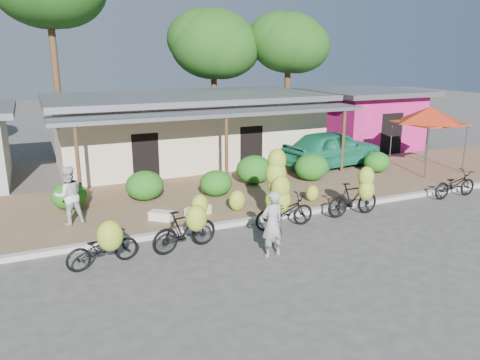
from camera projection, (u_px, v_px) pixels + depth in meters
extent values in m
plane|color=#43413E|center=(308.00, 240.00, 13.51)|extent=(100.00, 100.00, 0.00)
cube|color=olive|center=(238.00, 193.00, 17.90)|extent=(60.00, 6.00, 0.12)
cube|color=#A8A399|center=(275.00, 217.00, 15.25)|extent=(60.00, 0.25, 0.15)
cube|color=beige|center=(188.00, 132.00, 22.80)|extent=(12.00, 6.00, 3.10)
cube|color=slate|center=(187.00, 97.00, 22.36)|extent=(13.00, 7.00, 0.25)
cube|color=black|center=(209.00, 152.00, 20.31)|extent=(1.40, 0.12, 2.20)
cube|color=slate|center=(218.00, 113.00, 18.92)|extent=(13.00, 2.00, 0.15)
cylinder|color=brown|center=(78.00, 166.00, 16.30)|extent=(0.14, 0.14, 2.85)
cylinder|color=brown|center=(226.00, 153.00, 18.51)|extent=(0.14, 0.14, 2.85)
cylinder|color=brown|center=(343.00, 142.00, 20.72)|extent=(0.14, 0.14, 2.85)
cube|color=#D42078|center=(362.00, 120.00, 26.95)|extent=(5.00, 5.00, 3.00)
cube|color=slate|center=(364.00, 92.00, 26.53)|extent=(6.00, 6.00, 0.25)
cube|color=black|center=(391.00, 134.00, 24.90)|extent=(1.40, 0.12, 2.20)
cylinder|color=brown|center=(55.00, 67.00, 24.25)|extent=(0.36, 0.36, 9.12)
cylinder|color=brown|center=(214.00, 90.00, 28.63)|extent=(0.36, 0.36, 6.12)
ellipsoid|color=#174010|center=(213.00, 44.00, 27.92)|extent=(5.17, 5.17, 4.13)
ellipsoid|color=#174010|center=(204.00, 39.00, 27.91)|extent=(4.39, 4.39, 3.51)
cylinder|color=brown|center=(287.00, 90.00, 28.43)|extent=(0.36, 0.36, 6.20)
ellipsoid|color=#174010|center=(288.00, 43.00, 27.71)|extent=(4.41, 4.41, 3.53)
ellipsoid|color=#174010|center=(279.00, 37.00, 27.70)|extent=(3.75, 3.75, 3.00)
ellipsoid|color=#155613|center=(69.00, 196.00, 15.78)|extent=(1.18, 1.06, 0.92)
ellipsoid|color=#155613|center=(145.00, 186.00, 16.75)|extent=(1.36, 1.23, 1.06)
ellipsoid|color=#155613|center=(216.00, 183.00, 17.27)|extent=(1.22, 1.10, 0.95)
ellipsoid|color=#155613|center=(254.00, 169.00, 18.90)|extent=(1.47, 1.33, 1.15)
ellipsoid|color=#155613|center=(312.00, 167.00, 19.37)|extent=(1.42, 1.28, 1.11)
ellipsoid|color=#155613|center=(377.00, 162.00, 20.70)|extent=(1.18, 1.06, 0.92)
cylinder|color=#59595E|center=(427.00, 154.00, 19.62)|extent=(0.05, 0.05, 2.10)
cylinder|color=#59595E|center=(465.00, 149.00, 20.49)|extent=(0.05, 0.05, 2.10)
cylinder|color=#59595E|center=(391.00, 145.00, 21.56)|extent=(0.05, 0.05, 2.10)
cylinder|color=#59595E|center=(427.00, 141.00, 22.43)|extent=(0.05, 0.05, 2.10)
cube|color=#B22A13|center=(429.00, 123.00, 20.74)|extent=(2.40, 2.40, 0.06)
cone|color=#B22A13|center=(430.00, 114.00, 20.64)|extent=(3.50, 3.50, 0.70)
imported|color=black|center=(103.00, 248.00, 11.78)|extent=(1.95, 0.99, 0.98)
ellipsoid|color=#97AC2B|center=(110.00, 236.00, 11.13)|extent=(0.62, 0.53, 0.77)
imported|color=black|center=(185.00, 230.00, 12.72)|extent=(2.02, 0.92, 1.17)
ellipsoid|color=#97AC2B|center=(196.00, 218.00, 12.08)|extent=(0.57, 0.49, 0.71)
imported|color=black|center=(284.00, 212.00, 14.39)|extent=(1.98, 0.70, 1.04)
ellipsoid|color=#97AC2B|center=(275.00, 200.00, 14.80)|extent=(0.61, 0.52, 0.77)
ellipsoid|color=#97AC2B|center=(278.00, 186.00, 14.72)|extent=(0.67, 0.57, 0.84)
ellipsoid|color=#97AC2B|center=(276.00, 173.00, 14.58)|extent=(0.68, 0.58, 0.85)
ellipsoid|color=#97AC2B|center=(277.00, 161.00, 14.49)|extent=(0.60, 0.51, 0.75)
ellipsoid|color=#97AC2B|center=(281.00, 201.00, 14.49)|extent=(0.62, 0.53, 0.77)
ellipsoid|color=#97AC2B|center=(281.00, 187.00, 14.36)|extent=(0.61, 0.52, 0.76)
imported|color=black|center=(353.00, 199.00, 15.44)|extent=(1.94, 0.58, 1.16)
ellipsoid|color=#97AC2B|center=(366.00, 190.00, 14.73)|extent=(0.53, 0.45, 0.67)
ellipsoid|color=#97AC2B|center=(366.00, 177.00, 14.67)|extent=(0.54, 0.45, 0.67)
imported|color=black|center=(455.00, 184.00, 17.42)|extent=(1.94, 0.68, 1.02)
ellipsoid|color=#97AC2B|center=(200.00, 205.00, 15.20)|extent=(0.56, 0.48, 0.70)
ellipsoid|color=#97AC2B|center=(237.00, 200.00, 15.64)|extent=(0.56, 0.48, 0.70)
ellipsoid|color=#97AC2B|center=(312.00, 193.00, 16.65)|extent=(0.47, 0.40, 0.59)
cube|color=beige|center=(198.00, 211.00, 15.21)|extent=(0.94, 0.73, 0.30)
cube|color=beige|center=(161.00, 216.00, 14.80)|extent=(0.81, 0.78, 0.28)
imported|color=gray|center=(272.00, 224.00, 12.27)|extent=(0.71, 0.52, 1.81)
imported|color=silver|center=(69.00, 195.00, 14.28)|extent=(0.98, 0.81, 1.82)
imported|color=#1A7855|center=(333.00, 148.00, 21.68)|extent=(5.28, 2.76, 1.72)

